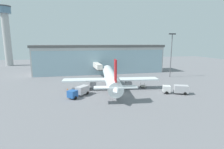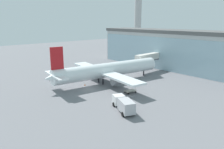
{
  "view_description": "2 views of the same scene",
  "coord_description": "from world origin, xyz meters",
  "px_view_note": "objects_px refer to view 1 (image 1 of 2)",
  "views": [
    {
      "loc": [
        -13.8,
        -48.75,
        15.43
      ],
      "look_at": [
        -1.03,
        7.14,
        4.75
      ],
      "focal_mm": 28.0,
      "sensor_mm": 36.0,
      "label": 1
    },
    {
      "loc": [
        44.99,
        -31.63,
        17.39
      ],
      "look_at": [
        0.41,
        7.78,
        2.59
      ],
      "focal_mm": 35.0,
      "sensor_mm": 36.0,
      "label": 2
    }
  ],
  "objects_px": {
    "airplane": "(111,78)",
    "fuel_truck": "(176,89)",
    "jet_bridge": "(97,66)",
    "baggage_cart": "(143,86)",
    "control_tower": "(6,31)",
    "safety_cone_nose": "(111,93)",
    "catering_truck": "(79,91)",
    "safety_cone_wingtip": "(67,89)",
    "apron_light_mast": "(171,52)"
  },
  "relations": [
    {
      "from": "airplane",
      "to": "fuel_truck",
      "type": "relative_size",
      "value": 4.85
    },
    {
      "from": "jet_bridge",
      "to": "baggage_cart",
      "type": "relative_size",
      "value": 4.38
    },
    {
      "from": "control_tower",
      "to": "fuel_truck",
      "type": "xyz_separation_m",
      "value": [
        71.1,
        -82.45,
        -20.87
      ]
    },
    {
      "from": "safety_cone_nose",
      "to": "catering_truck",
      "type": "bearing_deg",
      "value": 179.94
    },
    {
      "from": "control_tower",
      "to": "safety_cone_nose",
      "type": "distance_m",
      "value": 96.37
    },
    {
      "from": "jet_bridge",
      "to": "control_tower",
      "type": "xyz_separation_m",
      "value": [
        -51.57,
        50.67,
        17.61
      ]
    },
    {
      "from": "baggage_cart",
      "to": "airplane",
      "type": "bearing_deg",
      "value": -89.08
    },
    {
      "from": "catering_truck",
      "to": "airplane",
      "type": "bearing_deg",
      "value": 164.85
    },
    {
      "from": "airplane",
      "to": "fuel_truck",
      "type": "distance_m",
      "value": 21.05
    },
    {
      "from": "jet_bridge",
      "to": "safety_cone_nose",
      "type": "relative_size",
      "value": 24.24
    },
    {
      "from": "airplane",
      "to": "catering_truck",
      "type": "bearing_deg",
      "value": 129.34
    },
    {
      "from": "safety_cone_nose",
      "to": "airplane",
      "type": "bearing_deg",
      "value": 77.51
    },
    {
      "from": "jet_bridge",
      "to": "safety_cone_wingtip",
      "type": "distance_m",
      "value": 24.12
    },
    {
      "from": "jet_bridge",
      "to": "airplane",
      "type": "bearing_deg",
      "value": -177.88
    },
    {
      "from": "control_tower",
      "to": "catering_truck",
      "type": "xyz_separation_m",
      "value": [
        42.4,
        -78.28,
        -20.87
      ]
    },
    {
      "from": "control_tower",
      "to": "apron_light_mast",
      "type": "distance_m",
      "value": 102.44
    },
    {
      "from": "jet_bridge",
      "to": "control_tower",
      "type": "relative_size",
      "value": 0.35
    },
    {
      "from": "jet_bridge",
      "to": "apron_light_mast",
      "type": "distance_m",
      "value": 33.29
    },
    {
      "from": "control_tower",
      "to": "catering_truck",
      "type": "distance_m",
      "value": 91.44
    },
    {
      "from": "jet_bridge",
      "to": "control_tower",
      "type": "distance_m",
      "value": 74.42
    },
    {
      "from": "fuel_truck",
      "to": "safety_cone_wingtip",
      "type": "bearing_deg",
      "value": 3.07
    },
    {
      "from": "safety_cone_nose",
      "to": "fuel_truck",
      "type": "bearing_deg",
      "value": -12.11
    },
    {
      "from": "catering_truck",
      "to": "fuel_truck",
      "type": "relative_size",
      "value": 0.9
    },
    {
      "from": "baggage_cart",
      "to": "safety_cone_nose",
      "type": "relative_size",
      "value": 5.53
    },
    {
      "from": "baggage_cart",
      "to": "jet_bridge",
      "type": "bearing_deg",
      "value": -140.66
    },
    {
      "from": "control_tower",
      "to": "baggage_cart",
      "type": "bearing_deg",
      "value": -48.84
    },
    {
      "from": "airplane",
      "to": "fuel_truck",
      "type": "bearing_deg",
      "value": -113.49
    },
    {
      "from": "jet_bridge",
      "to": "catering_truck",
      "type": "relative_size",
      "value": 1.95
    },
    {
      "from": "jet_bridge",
      "to": "baggage_cart",
      "type": "bearing_deg",
      "value": -153.2
    },
    {
      "from": "jet_bridge",
      "to": "apron_light_mast",
      "type": "xyz_separation_m",
      "value": [
        31.61,
        -8.09,
        6.58
      ]
    },
    {
      "from": "apron_light_mast",
      "to": "fuel_truck",
      "type": "distance_m",
      "value": 28.36
    },
    {
      "from": "jet_bridge",
      "to": "safety_cone_nose",
      "type": "bearing_deg",
      "value": 178.03
    },
    {
      "from": "catering_truck",
      "to": "baggage_cart",
      "type": "relative_size",
      "value": 2.25
    },
    {
      "from": "control_tower",
      "to": "baggage_cart",
      "type": "relative_size",
      "value": 12.45
    },
    {
      "from": "baggage_cart",
      "to": "catering_truck",
      "type": "bearing_deg",
      "value": -67.21
    },
    {
      "from": "fuel_truck",
      "to": "safety_cone_nose",
      "type": "xyz_separation_m",
      "value": [
        -19.41,
        4.16,
        -1.19
      ]
    },
    {
      "from": "airplane",
      "to": "safety_cone_wingtip",
      "type": "xyz_separation_m",
      "value": [
        -14.31,
        0.95,
        -3.28
      ]
    },
    {
      "from": "airplane",
      "to": "catering_truck",
      "type": "distance_m",
      "value": 12.82
    },
    {
      "from": "catering_truck",
      "to": "baggage_cart",
      "type": "bearing_deg",
      "value": 145.59
    },
    {
      "from": "fuel_truck",
      "to": "airplane",
      "type": "bearing_deg",
      "value": -7.98
    },
    {
      "from": "catering_truck",
      "to": "safety_cone_wingtip",
      "type": "distance_m",
      "value": 8.47
    },
    {
      "from": "apron_light_mast",
      "to": "baggage_cart",
      "type": "bearing_deg",
      "value": -142.24
    },
    {
      "from": "airplane",
      "to": "baggage_cart",
      "type": "relative_size",
      "value": 12.07
    },
    {
      "from": "catering_truck",
      "to": "fuel_truck",
      "type": "distance_m",
      "value": 29.0
    },
    {
      "from": "baggage_cart",
      "to": "safety_cone_nose",
      "type": "height_order",
      "value": "baggage_cart"
    },
    {
      "from": "control_tower",
      "to": "safety_cone_nose",
      "type": "xyz_separation_m",
      "value": [
        51.68,
        -78.29,
        -22.06
      ]
    },
    {
      "from": "control_tower",
      "to": "safety_cone_wingtip",
      "type": "bearing_deg",
      "value": -61.2
    },
    {
      "from": "fuel_truck",
      "to": "safety_cone_wingtip",
      "type": "height_order",
      "value": "fuel_truck"
    },
    {
      "from": "safety_cone_wingtip",
      "to": "control_tower",
      "type": "bearing_deg",
      "value": 118.8
    },
    {
      "from": "control_tower",
      "to": "catering_truck",
      "type": "height_order",
      "value": "control_tower"
    }
  ]
}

